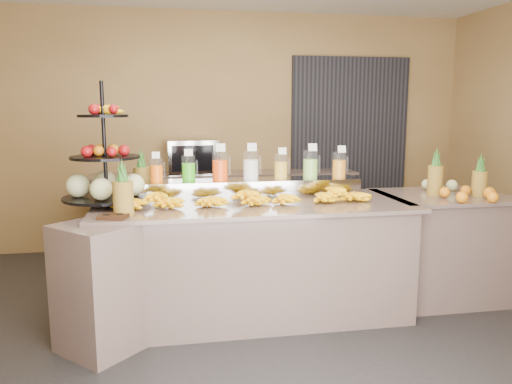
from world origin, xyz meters
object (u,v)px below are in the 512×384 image
object	(u,v)px
pitcher_tray	(251,188)
banana_heap	(247,196)
fruit_stand	(112,174)
right_fruit_pile	(462,188)
condiment_caddy	(113,217)
oven_warmer	(192,157)

from	to	relation	value
pitcher_tray	banana_heap	bearing A→B (deg)	-105.12
banana_heap	fruit_stand	xyz separation A→B (m)	(-1.03, 0.20, 0.18)
pitcher_tray	fruit_stand	distance (m)	1.14
pitcher_tray	right_fruit_pile	size ratio (longest dim) A/B	3.81
banana_heap	pitcher_tray	bearing A→B (deg)	74.88
banana_heap	fruit_stand	distance (m)	1.07
pitcher_tray	condiment_caddy	bearing A→B (deg)	-147.93
fruit_stand	oven_warmer	distance (m)	1.92
condiment_caddy	oven_warmer	size ratio (longest dim) A/B	0.31
banana_heap	right_fruit_pile	bearing A→B (deg)	-1.09
fruit_stand	oven_warmer	xyz separation A→B (m)	(0.71, 1.79, -0.05)
fruit_stand	right_fruit_pile	world-z (taller)	fruit_stand
fruit_stand	condiment_caddy	distance (m)	0.60
fruit_stand	banana_heap	bearing A→B (deg)	3.06
condiment_caddy	right_fruit_pile	xyz separation A→B (m)	(2.81, 0.32, 0.07)
right_fruit_pile	pitcher_tray	bearing A→B (deg)	168.64
condiment_caddy	fruit_stand	bearing A→B (deg)	95.42
pitcher_tray	oven_warmer	size ratio (longest dim) A/B	3.19
pitcher_tray	condiment_caddy	distance (m)	1.26
fruit_stand	condiment_caddy	world-z (taller)	fruit_stand
pitcher_tray	condiment_caddy	world-z (taller)	pitcher_tray
pitcher_tray	banana_heap	size ratio (longest dim) A/B	0.95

